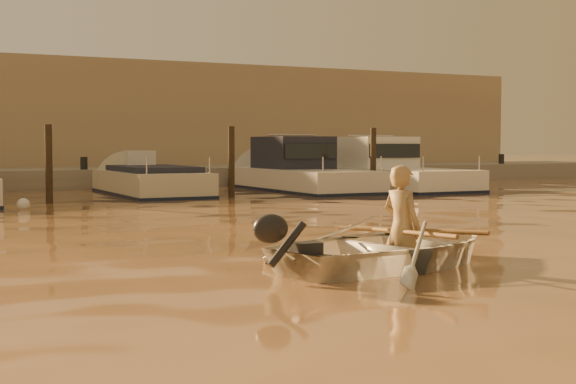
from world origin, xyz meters
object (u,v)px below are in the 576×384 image
dinghy (396,247)px  person (402,227)px  moored_boat_4 (302,171)px  moored_boat_5 (383,170)px  moored_boat_3 (150,187)px

dinghy → person: 0.26m
moored_boat_4 → moored_boat_5: same height
person → moored_boat_4: size_ratio=0.21×
moored_boat_3 → dinghy: bearing=-95.1°
person → moored_boat_3: (1.23, 14.91, -0.24)m
person → moored_boat_5: bearing=-46.4°
person → moored_boat_3: size_ratio=0.24×
person → moored_boat_5: 17.64m
moored_boat_5 → dinghy: bearing=-122.5°
dinghy → moored_boat_4: moored_boat_4 is taller
moored_boat_3 → moored_boat_4: moored_boat_4 is taller
dinghy → moored_boat_3: bearing=-19.2°
dinghy → person: person is taller
moored_boat_5 → moored_boat_3: bearing=180.0°
person → moored_boat_5: moored_boat_5 is taller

